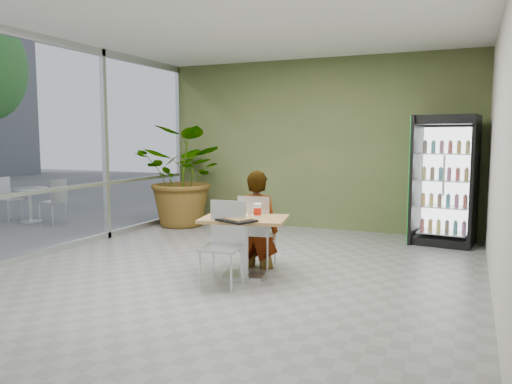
% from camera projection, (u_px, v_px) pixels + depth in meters
% --- Properties ---
extents(ground, '(7.00, 7.00, 0.00)m').
position_uv_depth(ground, '(235.00, 273.00, 6.40)').
color(ground, gray).
rests_on(ground, ground).
extents(room_envelope, '(6.00, 7.00, 3.20)m').
position_uv_depth(room_envelope, '(234.00, 148.00, 6.23)').
color(room_envelope, beige).
rests_on(room_envelope, ground).
extents(storefront_frame, '(0.10, 7.00, 3.20)m').
position_uv_depth(storefront_frame, '(52.00, 146.00, 7.41)').
color(storefront_frame, silver).
rests_on(storefront_frame, ground).
extents(dining_table, '(1.15, 0.91, 0.75)m').
position_uv_depth(dining_table, '(244.00, 234.00, 6.18)').
color(dining_table, '#AF8C4B').
rests_on(dining_table, ground).
extents(chair_far, '(0.47, 0.47, 0.97)m').
position_uv_depth(chair_far, '(256.00, 226.00, 6.59)').
color(chair_far, silver).
rests_on(chair_far, ground).
extents(chair_near, '(0.48, 0.48, 0.99)m').
position_uv_depth(chair_near, '(225.00, 237.00, 5.80)').
color(chair_near, silver).
rests_on(chair_near, ground).
extents(seated_woman, '(0.62, 0.43, 1.60)m').
position_uv_depth(seated_woman, '(257.00, 230.00, 6.65)').
color(seated_woman, black).
rests_on(seated_woman, ground).
extents(pizza_plate, '(0.33, 0.24, 0.03)m').
position_uv_depth(pizza_plate, '(242.00, 214.00, 6.28)').
color(pizza_plate, white).
rests_on(pizza_plate, dining_table).
extents(soda_cup, '(0.10, 0.10, 0.17)m').
position_uv_depth(soda_cup, '(257.00, 211.00, 6.14)').
color(soda_cup, white).
rests_on(soda_cup, dining_table).
extents(napkin_stack, '(0.21, 0.21, 0.02)m').
position_uv_depth(napkin_stack, '(217.00, 218.00, 6.08)').
color(napkin_stack, white).
rests_on(napkin_stack, dining_table).
extents(cafeteria_tray, '(0.52, 0.45, 0.02)m').
position_uv_depth(cafeteria_tray, '(237.00, 220.00, 5.86)').
color(cafeteria_tray, black).
rests_on(cafeteria_tray, dining_table).
extents(beverage_fridge, '(1.04, 0.85, 2.08)m').
position_uv_depth(beverage_fridge, '(445.00, 180.00, 8.05)').
color(beverage_fridge, black).
rests_on(beverage_fridge, ground).
extents(potted_plant, '(1.80, 1.57, 1.95)m').
position_uv_depth(potted_plant, '(185.00, 176.00, 9.72)').
color(potted_plant, '#276228').
rests_on(potted_plant, ground).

